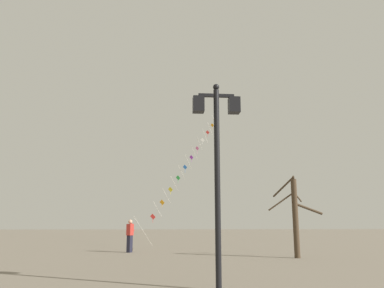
# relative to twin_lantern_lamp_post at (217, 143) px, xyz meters

# --- Properties ---
(ground_plane) EXTENTS (160.00, 160.00, 0.00)m
(ground_plane) POSITION_rel_twin_lantern_lamp_post_xyz_m (-2.05, 11.96, -3.45)
(ground_plane) COLOR #756B5B
(twin_lantern_lamp_post) EXTENTS (1.19, 0.28, 5.01)m
(twin_lantern_lamp_post) POSITION_rel_twin_lantern_lamp_post_xyz_m (0.00, 0.00, 0.00)
(twin_lantern_lamp_post) COLOR black
(twin_lantern_lamp_post) RESTS_ON ground_plane
(kite_train) EXTENTS (6.87, 12.57, 11.43)m
(kite_train) POSITION_rel_twin_lantern_lamp_post_xyz_m (0.62, 19.61, 2.52)
(kite_train) COLOR brown
(kite_train) RESTS_ON ground_plane
(kite_flyer) EXTENTS (0.41, 0.62, 1.71)m
(kite_flyer) POSITION_rel_twin_lantern_lamp_post_xyz_m (-2.98, 11.99, -2.55)
(kite_flyer) COLOR #1E1E2D
(kite_flyer) RESTS_ON ground_plane
(bare_tree) EXTENTS (2.44, 1.34, 3.68)m
(bare_tree) POSITION_rel_twin_lantern_lamp_post_xyz_m (4.76, 8.06, -1.52)
(bare_tree) COLOR #423323
(bare_tree) RESTS_ON ground_plane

